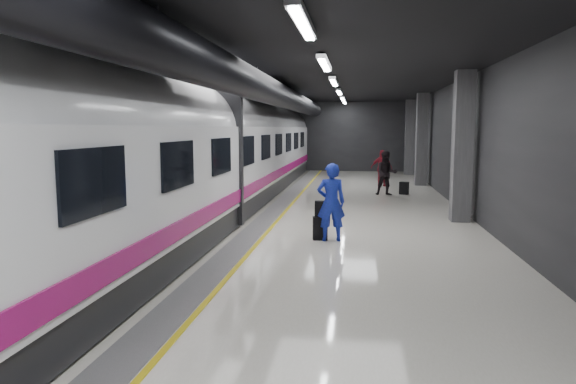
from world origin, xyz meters
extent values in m
plane|color=white|center=(0.00, 0.00, 0.00)|extent=(40.00, 40.00, 0.00)
cube|color=black|center=(0.00, 0.00, 4.50)|extent=(10.00, 40.00, 0.02)
cube|color=#28282B|center=(0.00, 20.00, 2.25)|extent=(10.00, 0.02, 4.50)
cube|color=#28282B|center=(-5.00, 0.00, 2.25)|extent=(0.02, 40.00, 4.50)
cube|color=#28282B|center=(5.00, 0.00, 2.25)|extent=(0.02, 40.00, 4.50)
cube|color=slate|center=(-1.35, 0.00, 0.01)|extent=(0.65, 39.80, 0.01)
cube|color=yellow|center=(-0.95, 0.00, 0.01)|extent=(0.10, 39.80, 0.01)
cylinder|color=black|center=(-1.30, 0.00, 3.95)|extent=(0.80, 38.00, 0.80)
cube|color=silver|center=(0.60, -6.00, 4.40)|extent=(0.22, 2.60, 0.10)
cube|color=silver|center=(0.60, -1.00, 4.40)|extent=(0.22, 2.60, 0.10)
cube|color=silver|center=(0.60, 4.00, 4.40)|extent=(0.22, 2.60, 0.10)
cube|color=silver|center=(0.60, 9.00, 4.40)|extent=(0.22, 2.60, 0.10)
cube|color=silver|center=(0.60, 14.00, 4.40)|extent=(0.22, 2.60, 0.10)
cube|color=silver|center=(0.60, 18.00, 4.40)|extent=(0.22, 2.60, 0.10)
cube|color=#515154|center=(4.55, 2.00, 2.25)|extent=(0.55, 0.55, 4.50)
cube|color=#515154|center=(4.55, 12.00, 2.25)|extent=(0.55, 0.55, 4.50)
cube|color=#515154|center=(4.55, 18.00, 2.25)|extent=(0.55, 0.55, 4.50)
cube|color=black|center=(-3.25, 0.00, 0.35)|extent=(2.80, 38.00, 0.60)
cube|color=white|center=(-3.25, 0.00, 1.75)|extent=(2.90, 38.00, 2.20)
cylinder|color=white|center=(-3.25, 0.00, 2.70)|extent=(2.80, 38.00, 2.80)
cube|color=#930D5B|center=(-1.78, 0.00, 0.95)|extent=(0.04, 38.00, 0.35)
cube|color=black|center=(-3.25, 0.00, 2.00)|extent=(3.05, 0.25, 3.80)
cube|color=black|center=(-1.78, -8.00, 2.15)|extent=(0.05, 1.60, 0.85)
cube|color=black|center=(-1.78, -5.00, 2.15)|extent=(0.05, 1.60, 0.85)
cube|color=black|center=(-1.78, -2.00, 2.15)|extent=(0.05, 1.60, 0.85)
cube|color=black|center=(-1.78, 1.00, 2.15)|extent=(0.05, 1.60, 0.85)
cube|color=black|center=(-1.78, 4.00, 2.15)|extent=(0.05, 1.60, 0.85)
cube|color=black|center=(-1.78, 7.00, 2.15)|extent=(0.05, 1.60, 0.85)
cube|color=black|center=(-1.78, 10.00, 2.15)|extent=(0.05, 1.60, 0.85)
cube|color=black|center=(-1.78, 13.00, 2.15)|extent=(0.05, 1.60, 0.85)
cube|color=black|center=(-1.78, 16.00, 2.15)|extent=(0.05, 1.60, 0.85)
imported|color=#1C23D2|center=(0.81, -1.28, 0.98)|extent=(0.79, 0.60, 1.95)
cube|color=black|center=(0.54, -1.20, 0.30)|extent=(0.40, 0.29, 0.59)
cube|color=black|center=(0.55, -1.20, 0.79)|extent=(0.30, 0.17, 0.40)
imported|color=black|center=(2.65, 7.82, 0.93)|extent=(0.97, 0.79, 1.86)
imported|color=maroon|center=(2.61, 11.35, 0.88)|extent=(1.04, 0.46, 1.76)
cube|color=black|center=(3.43, 8.23, 0.27)|extent=(0.43, 0.36, 0.54)
camera|label=1|loc=(1.45, -13.95, 2.81)|focal=32.00mm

